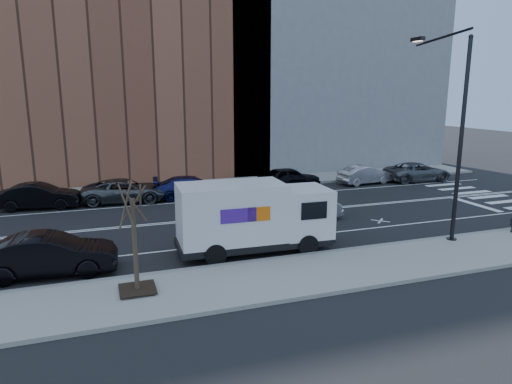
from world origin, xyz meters
TOP-DOWN VIEW (x-y plane):
  - ground at (0.00, 0.00)m, footprint 120.00×120.00m
  - sidewalk_near at (0.00, -8.80)m, footprint 44.00×3.60m
  - sidewalk_far at (0.00, 8.80)m, footprint 44.00×3.60m
  - curb_near at (0.00, -7.00)m, footprint 44.00×0.25m
  - curb_far at (0.00, 7.00)m, footprint 44.00×0.25m
  - crosswalk at (16.00, 0.00)m, footprint 3.00×14.00m
  - road_markings at (0.00, 0.00)m, footprint 40.00×8.60m
  - bldg_brick at (-8.00, 15.60)m, footprint 26.00×10.00m
  - bldg_concrete at (12.00, 15.60)m, footprint 20.00×10.00m
  - streetlight at (7.00, -6.91)m, footprint 0.44×4.02m
  - street_tree at (-7.00, -8.40)m, footprint 1.20×1.20m
  - fedex_van at (-1.92, -5.60)m, footprint 6.69×2.54m
  - far_parked_b at (-11.40, 5.53)m, footprint 4.73×2.15m
  - far_parked_c at (-6.53, 5.60)m, footprint 5.41×2.92m
  - far_parked_d at (-2.40, 5.33)m, footprint 5.07×2.49m
  - far_parked_e at (4.70, 6.02)m, footprint 4.65×2.16m
  - far_parked_f at (10.73, 5.72)m, footprint 4.34×1.91m
  - far_parked_g at (15.18, 5.44)m, footprint 5.22×2.58m
  - driving_sedan at (1.90, -1.72)m, footprint 4.72×1.72m
  - near_parked_rear_a at (-9.90, -5.55)m, footprint 4.90×2.00m

SIDE VIEW (x-z plane):
  - ground at x=0.00m, z-range 0.00..0.00m
  - crosswalk at x=16.00m, z-range 0.00..0.01m
  - road_markings at x=0.00m, z-range 0.00..0.01m
  - sidewalk_near at x=0.00m, z-range 0.00..0.15m
  - sidewalk_far at x=0.00m, z-range 0.00..0.15m
  - curb_near at x=0.00m, z-range 0.00..0.17m
  - curb_far at x=0.00m, z-range 0.00..0.17m
  - far_parked_f at x=10.73m, z-range 0.00..1.39m
  - far_parked_d at x=-2.40m, z-range 0.00..1.42m
  - far_parked_g at x=15.18m, z-range 0.00..1.42m
  - far_parked_c at x=-6.53m, z-range 0.00..1.44m
  - far_parked_b at x=-11.40m, z-range 0.00..1.50m
  - far_parked_e at x=4.70m, z-range 0.00..1.54m
  - driving_sedan at x=1.90m, z-range 0.00..1.55m
  - near_parked_rear_a at x=-9.90m, z-range 0.00..1.58m
  - street_tree at x=-7.00m, z-range -0.42..3.33m
  - fedex_van at x=-1.92m, z-range 0.07..3.09m
  - streetlight at x=7.00m, z-range 0.41..9.75m
  - bldg_brick at x=-8.00m, z-range 0.00..22.00m
  - bldg_concrete at x=12.00m, z-range 0.00..26.00m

